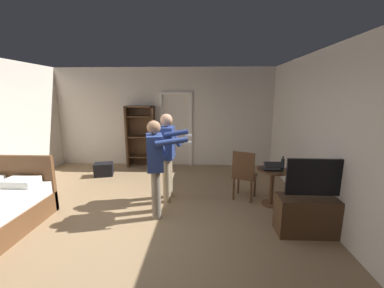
# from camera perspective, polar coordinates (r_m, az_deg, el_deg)

# --- Properties ---
(ground_plane) EXTENTS (7.41, 7.41, 0.00)m
(ground_plane) POSITION_cam_1_polar(r_m,az_deg,el_deg) (4.22, -13.95, -17.88)
(ground_plane) COLOR #997A56
(wall_back) EXTENTS (6.45, 0.12, 2.81)m
(wall_back) POSITION_cam_1_polar(r_m,az_deg,el_deg) (7.06, -6.65, 6.32)
(wall_back) COLOR silver
(wall_back) RESTS_ON ground_plane
(wall_right) EXTENTS (0.12, 6.98, 2.81)m
(wall_right) POSITION_cam_1_polar(r_m,az_deg,el_deg) (4.11, 32.30, 0.70)
(wall_right) COLOR silver
(wall_right) RESTS_ON ground_plane
(doorway_frame) EXTENTS (0.93, 0.08, 2.13)m
(doorway_frame) POSITION_cam_1_polar(r_m,az_deg,el_deg) (6.95, -3.82, 4.78)
(doorway_frame) COLOR white
(doorway_frame) RESTS_ON ground_plane
(bookshelf) EXTENTS (0.81, 0.32, 1.74)m
(bookshelf) POSITION_cam_1_polar(r_m,az_deg,el_deg) (7.03, -12.08, 2.31)
(bookshelf) COLOR #4C331E
(bookshelf) RESTS_ON ground_plane
(tv_flatscreen) EXTENTS (1.10, 0.40, 1.17)m
(tv_flatscreen) POSITION_cam_1_polar(r_m,az_deg,el_deg) (4.12, 27.22, -14.17)
(tv_flatscreen) COLOR #4C331E
(tv_flatscreen) RESTS_ON ground_plane
(side_table) EXTENTS (0.58, 0.58, 0.70)m
(side_table) POSITION_cam_1_polar(r_m,az_deg,el_deg) (4.77, 18.54, -8.43)
(side_table) COLOR brown
(side_table) RESTS_ON ground_plane
(laptop) EXTENTS (0.32, 0.33, 0.16)m
(laptop) POSITION_cam_1_polar(r_m,az_deg,el_deg) (4.64, 18.56, -5.29)
(laptop) COLOR black
(laptop) RESTS_ON side_table
(bottle_on_table) EXTENTS (0.06, 0.06, 0.27)m
(bottle_on_table) POSITION_cam_1_polar(r_m,az_deg,el_deg) (4.64, 20.75, -4.64)
(bottle_on_table) COLOR #202826
(bottle_on_table) RESTS_ON side_table
(wooden_chair) EXTENTS (0.55, 0.55, 0.99)m
(wooden_chair) POSITION_cam_1_polar(r_m,az_deg,el_deg) (4.83, 12.30, -6.84)
(wooden_chair) COLOR brown
(wooden_chair) RESTS_ON ground_plane
(person_blue_shirt) EXTENTS (0.80, 0.63, 1.65)m
(person_blue_shirt) POSITION_cam_1_polar(r_m,az_deg,el_deg) (4.06, -8.66, -4.15)
(person_blue_shirt) COLOR gray
(person_blue_shirt) RESTS_ON ground_plane
(person_striped_shirt) EXTENTS (0.62, 0.57, 1.71)m
(person_striped_shirt) POSITION_cam_1_polar(r_m,az_deg,el_deg) (4.63, -5.84, -1.76)
(person_striped_shirt) COLOR tan
(person_striped_shirt) RESTS_ON ground_plane
(suitcase_dark) EXTENTS (0.52, 0.44, 0.33)m
(suitcase_dark) POSITION_cam_1_polar(r_m,az_deg,el_deg) (6.61, -20.28, -5.69)
(suitcase_dark) COLOR black
(suitcase_dark) RESTS_ON ground_plane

